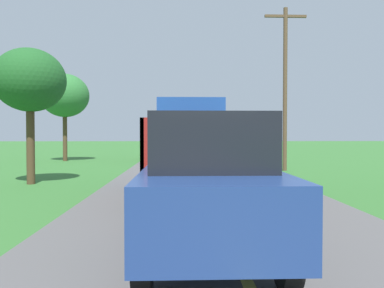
% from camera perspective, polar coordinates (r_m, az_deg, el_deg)
% --- Properties ---
extents(banana_truck_near, '(2.38, 5.82, 2.80)m').
position_cam_1_polar(banana_truck_near, '(11.27, -0.17, 0.02)').
color(banana_truck_near, '#2D2D30').
rests_on(banana_truck_near, road_surface).
extents(banana_truck_far, '(2.38, 5.81, 2.80)m').
position_cam_1_polar(banana_truck_far, '(25.94, -2.01, 0.85)').
color(banana_truck_far, '#2D2D30').
rests_on(banana_truck_far, road_surface).
extents(utility_pole_roadside, '(2.00, 0.20, 7.80)m').
position_cam_1_polar(utility_pole_roadside, '(18.79, 13.94, 8.91)').
color(utility_pole_roadside, brown).
rests_on(utility_pole_roadside, ground).
extents(roadside_tree_near_left, '(2.46, 2.46, 4.75)m').
position_cam_1_polar(roadside_tree_near_left, '(14.45, -23.38, 8.75)').
color(roadside_tree_near_left, '#4C3823').
rests_on(roadside_tree_near_left, ground).
extents(roadside_tree_far_left, '(3.15, 3.15, 5.72)m').
position_cam_1_polar(roadside_tree_far_left, '(26.16, -18.75, 6.94)').
color(roadside_tree_far_left, '#4C3823').
rests_on(roadside_tree_far_left, ground).
extents(following_car, '(1.74, 4.10, 1.92)m').
position_cam_1_polar(following_car, '(5.23, 2.30, -5.91)').
color(following_car, navy).
rests_on(following_car, road_surface).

